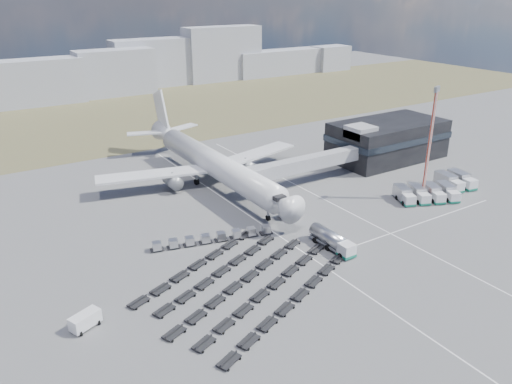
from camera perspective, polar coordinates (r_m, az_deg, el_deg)
ground at (r=91.53m, az=4.54°, el=-5.29°), size 420.00×420.00×0.00m
grass_strip at (r=186.05m, az=-16.39°, el=8.28°), size 420.00×90.00×0.01m
lane_markings at (r=99.17m, az=8.03°, el=-3.16°), size 47.12×110.00×0.01m
terminal at (r=136.50m, az=14.76°, el=5.83°), size 30.40×16.40×11.00m
jet_bridge at (r=113.34m, az=4.88°, el=3.05°), size 30.30×3.80×7.05m
airliner at (r=114.74m, az=-5.11°, el=3.41°), size 51.59×64.53×17.62m
skyline at (r=221.85m, az=-22.44°, el=12.40°), size 303.38×24.99×25.97m
fuel_tanker at (r=88.09m, az=8.70°, el=-5.49°), size 2.59×9.85×3.18m
pushback_tug at (r=99.08m, az=3.64°, el=-2.51°), size 3.51×2.02×1.55m
utility_van at (r=72.39m, az=-18.93°, el=-13.77°), size 4.55×3.34×2.22m
catering_truck at (r=121.67m, az=-4.38°, el=2.58°), size 3.31×6.05×2.63m
service_trucks_near at (r=112.83m, az=18.87°, el=-0.14°), size 14.12×11.14×2.76m
service_trucks_far at (r=122.14m, az=21.83°, el=1.21°), size 7.49×8.49×3.01m
uld_row at (r=89.82m, az=-4.91°, el=-5.21°), size 22.12×6.72×1.52m
baggage_dollies at (r=77.87m, az=-1.43°, el=-10.26°), size 37.19×30.47×0.77m
floodlight_mast at (r=109.75m, az=19.20°, el=5.11°), size 2.29×1.87×24.20m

